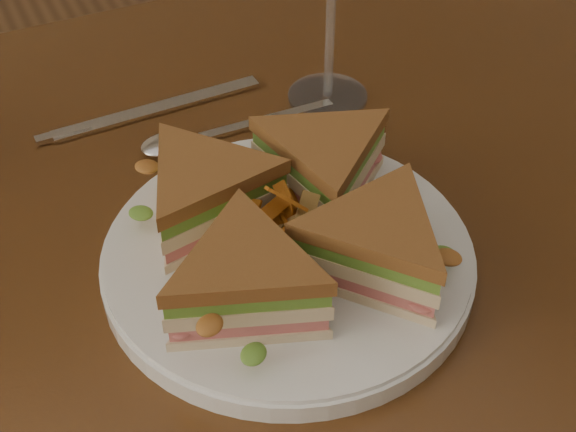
{
  "coord_description": "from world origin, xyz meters",
  "views": [
    {
      "loc": [
        -0.14,
        -0.42,
        1.18
      ],
      "look_at": [
        0.04,
        -0.04,
        0.8
      ],
      "focal_mm": 50.0,
      "sensor_mm": 36.0,
      "label": 1
    }
  ],
  "objects_px": {
    "table": "(220,331)",
    "spoon": "(192,139)",
    "sandwich_wedges": "(288,221)",
    "knife": "(144,113)",
    "plate": "(288,258)"
  },
  "relations": [
    {
      "from": "spoon",
      "to": "knife",
      "type": "distance_m",
      "value": 0.06
    },
    {
      "from": "sandwich_wedges",
      "to": "spoon",
      "type": "distance_m",
      "value": 0.18
    },
    {
      "from": "knife",
      "to": "sandwich_wedges",
      "type": "bearing_deg",
      "value": -82.67
    },
    {
      "from": "table",
      "to": "spoon",
      "type": "relative_size",
      "value": 6.52
    },
    {
      "from": "sandwich_wedges",
      "to": "knife",
      "type": "relative_size",
      "value": 1.28
    },
    {
      "from": "sandwich_wedges",
      "to": "spoon",
      "type": "xyz_separation_m",
      "value": [
        -0.01,
        0.17,
        -0.04
      ]
    },
    {
      "from": "table",
      "to": "spoon",
      "type": "bearing_deg",
      "value": 75.94
    },
    {
      "from": "table",
      "to": "knife",
      "type": "height_order",
      "value": "knife"
    },
    {
      "from": "table",
      "to": "plate",
      "type": "relative_size",
      "value": 4.38
    },
    {
      "from": "table",
      "to": "sandwich_wedges",
      "type": "xyz_separation_m",
      "value": [
        0.04,
        -0.04,
        0.14
      ]
    },
    {
      "from": "plate",
      "to": "spoon",
      "type": "distance_m",
      "value": 0.17
    },
    {
      "from": "sandwich_wedges",
      "to": "knife",
      "type": "bearing_deg",
      "value": 99.05
    },
    {
      "from": "plate",
      "to": "spoon",
      "type": "relative_size",
      "value": 1.49
    },
    {
      "from": "sandwich_wedges",
      "to": "knife",
      "type": "xyz_separation_m",
      "value": [
        -0.04,
        0.23,
        -0.04
      ]
    },
    {
      "from": "spoon",
      "to": "sandwich_wedges",
      "type": "bearing_deg",
      "value": -85.58
    }
  ]
}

